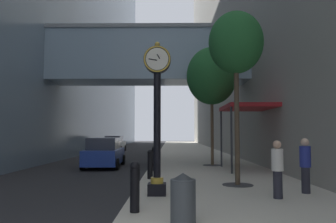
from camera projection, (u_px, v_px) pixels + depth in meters
name	position (u px, v px, depth m)	size (l,w,h in m)	color
ground_plane	(158.00, 155.00, 31.34)	(110.00, 110.00, 0.00)	#262628
sidewalk_right	(190.00, 152.00, 34.31)	(6.35, 80.00, 0.14)	beige
street_clock	(157.00, 110.00, 10.28)	(0.84, 0.55, 4.71)	black
bollard_nearest	(135.00, 185.00, 7.95)	(0.24, 0.24, 1.20)	black
bollard_third	(150.00, 163.00, 13.72)	(0.24, 0.24, 1.20)	black
bollard_fourth	(154.00, 158.00, 16.61)	(0.24, 0.24, 1.20)	black
bollard_fifth	(156.00, 154.00, 19.49)	(0.24, 0.24, 1.20)	black
street_tree_near	(236.00, 44.00, 12.36)	(2.01, 2.01, 6.36)	#333335
street_tree_mid_near	(212.00, 76.00, 19.77)	(2.95, 2.95, 6.94)	#333335
trash_bin	(183.00, 198.00, 6.84)	(0.53, 0.53, 1.05)	#383D42
pedestrian_walking	(277.00, 168.00, 9.62)	(0.38, 0.38, 1.66)	#23232D
pedestrian_by_clock	(305.00, 164.00, 10.46)	(0.39, 0.39, 1.71)	#23232D
storefront_awning	(247.00, 108.00, 17.25)	(2.40, 3.60, 3.30)	maroon
car_white_near	(115.00, 144.00, 36.40)	(2.05, 4.55, 1.71)	silver
car_blue_mid	(104.00, 153.00, 19.71)	(2.19, 4.67, 1.74)	navy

